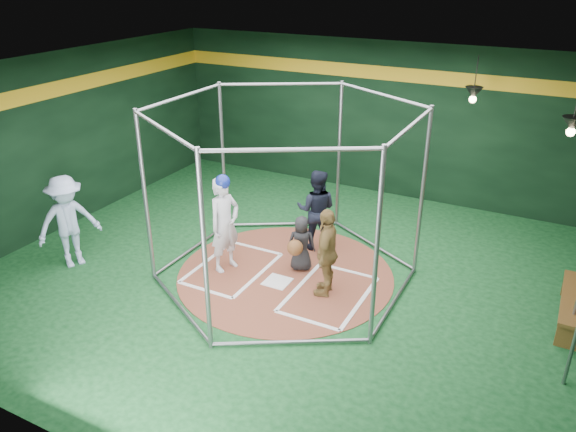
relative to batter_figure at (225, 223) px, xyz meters
The scene contains 14 objects.
room_shell 1.38m from the batter_figure, 15.70° to the left, with size 10.10×9.10×3.53m.
clay_disc 1.40m from the batter_figure, 15.30° to the left, with size 3.80×3.80×0.01m, color brown.
home_plate 1.37m from the batter_figure, ahead, with size 0.43×0.43×0.01m, color white.
batter_box_left 0.89m from the batter_figure, 20.77° to the left, with size 1.17×1.77×0.01m.
batter_box_right 2.18m from the batter_figure, ahead, with size 1.17×1.77×0.01m.
batting_cage 1.24m from the batter_figure, 15.30° to the left, with size 4.05×4.67×3.00m.
pendant_lamp_near 5.39m from the batter_figure, 50.15° to the left, with size 0.34×0.34×0.90m.
pendant_lamp_far 5.83m from the batter_figure, 24.38° to the left, with size 0.34×0.34×0.90m.
batter_figure is the anchor object (origin of this frame).
visitor_leopard 1.92m from the batter_figure, ahead, with size 0.89×0.37×1.51m, color tan.
catcher_figure 1.38m from the batter_figure, 25.05° to the left, with size 0.58×0.63×1.01m.
umpire 1.83m from the batter_figure, 53.68° to the left, with size 0.76×0.59×1.57m, color black.
bystander_blue 2.79m from the batter_figure, 155.70° to the right, with size 1.11×0.64×1.71m, color #AEC2E7.
steel_railing 5.60m from the batter_figure, ahead, with size 0.05×1.15×1.00m.
Camera 1 is at (4.00, -7.60, 5.08)m, focal length 35.00 mm.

